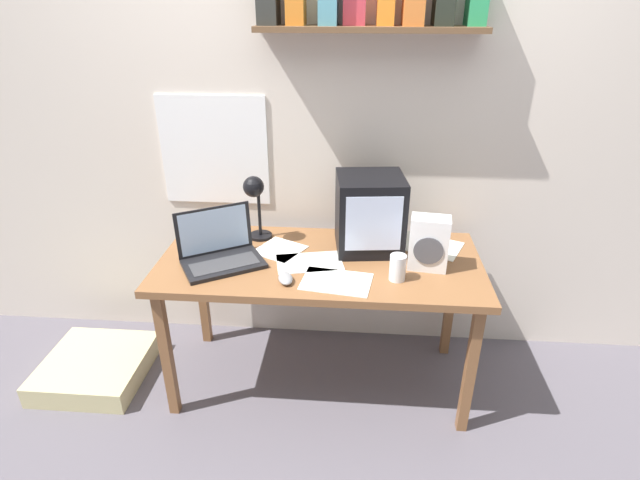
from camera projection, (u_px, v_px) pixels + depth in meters
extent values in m
plane|color=#59545D|center=(320.00, 378.00, 2.63)|extent=(12.00, 12.00, 0.00)
cube|color=beige|center=(327.00, 112.00, 2.45)|extent=(5.60, 0.06, 2.60)
cube|color=white|center=(214.00, 151.00, 2.55)|extent=(0.55, 0.01, 0.56)
cube|color=brown|center=(370.00, 29.00, 2.16)|extent=(1.00, 0.18, 0.02)
cube|color=brown|center=(320.00, 263.00, 2.32)|extent=(1.49, 0.68, 0.03)
cube|color=brown|center=(167.00, 355.00, 2.28)|extent=(0.04, 0.05, 0.68)
cube|color=brown|center=(470.00, 371.00, 2.18)|extent=(0.04, 0.05, 0.68)
cube|color=brown|center=(202.00, 290.00, 2.78)|extent=(0.04, 0.05, 0.68)
cube|color=brown|center=(450.00, 301.00, 2.68)|extent=(0.04, 0.05, 0.68)
cube|color=black|center=(369.00, 213.00, 2.35)|extent=(0.34, 0.32, 0.36)
cube|color=silver|center=(374.00, 224.00, 2.21)|extent=(0.25, 0.04, 0.26)
cube|color=black|center=(224.00, 264.00, 2.25)|extent=(0.41, 0.37, 0.02)
cube|color=#38383A|center=(224.00, 264.00, 2.24)|extent=(0.32, 0.26, 0.00)
cube|color=black|center=(214.00, 230.00, 2.30)|extent=(0.32, 0.20, 0.22)
cube|color=#B2CDEC|center=(214.00, 230.00, 2.30)|extent=(0.29, 0.18, 0.20)
cylinder|color=black|center=(261.00, 236.00, 2.52)|extent=(0.11, 0.11, 0.01)
cylinder|color=black|center=(259.00, 209.00, 2.46)|extent=(0.02, 0.02, 0.28)
sphere|color=black|center=(253.00, 187.00, 2.34)|extent=(0.10, 0.10, 0.10)
cylinder|color=white|center=(398.00, 268.00, 2.13)|extent=(0.07, 0.07, 0.12)
cylinder|color=#4CC656|center=(397.00, 271.00, 2.13)|extent=(0.06, 0.06, 0.08)
cube|color=white|center=(429.00, 243.00, 2.19)|extent=(0.18, 0.12, 0.24)
cylinder|color=#4C4C51|center=(428.00, 251.00, 2.15)|extent=(0.13, 0.02, 0.13)
ellipsoid|color=gray|center=(285.00, 278.00, 2.13)|extent=(0.09, 0.12, 0.03)
cube|color=white|center=(336.00, 282.00, 2.13)|extent=(0.32, 0.24, 0.00)
cube|color=silver|center=(280.00, 250.00, 2.40)|extent=(0.27, 0.27, 0.00)
cube|color=silver|center=(309.00, 262.00, 2.28)|extent=(0.33, 0.25, 0.00)
cube|color=white|center=(429.00, 245.00, 2.44)|extent=(0.36, 0.32, 0.00)
cube|color=#C7BB85|center=(96.00, 367.00, 2.62)|extent=(0.51, 0.51, 0.11)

